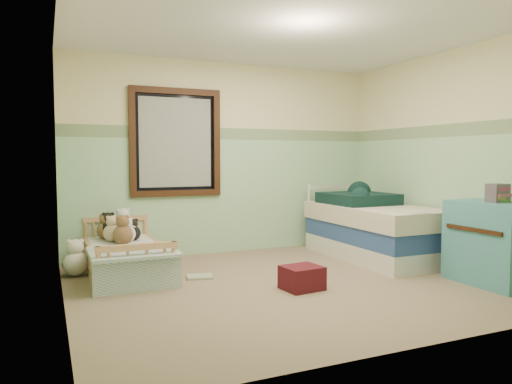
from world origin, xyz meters
name	(u,v)px	position (x,y,z in m)	size (l,w,h in m)	color
floor	(290,284)	(0.00, 0.00, -0.01)	(4.20, 3.60, 0.02)	#80654C
ceiling	(291,28)	(0.00, 0.00, 2.51)	(4.20, 3.60, 0.02)	white
wall_back	(227,158)	(0.00, 1.80, 1.25)	(4.20, 0.04, 2.50)	beige
wall_front	(421,158)	(0.00, -1.80, 1.25)	(4.20, 0.04, 2.50)	beige
wall_left	(61,158)	(-2.10, 0.00, 1.25)	(0.04, 3.60, 2.50)	beige
wall_right	(451,158)	(2.10, 0.00, 1.25)	(0.04, 3.60, 2.50)	beige
wainscot_mint	(228,196)	(0.00, 1.79, 0.75)	(4.20, 0.01, 1.50)	#A7CAAA
border_strip	(227,134)	(0.00, 1.79, 1.57)	(4.20, 0.01, 0.15)	#3B6141
window_frame	(176,142)	(-0.70, 1.76, 1.45)	(1.16, 0.06, 1.36)	black
window_blinds	(176,143)	(-0.70, 1.77, 1.45)	(0.92, 0.01, 1.12)	#ADADA7
toddler_bed_frame	(126,265)	(-1.45, 1.05, 0.10)	(0.76, 1.52, 0.20)	tan
toddler_mattress	(126,251)	(-1.45, 1.05, 0.26)	(0.69, 1.45, 0.12)	white
patchwork_quilt	(133,252)	(-1.45, 0.58, 0.33)	(0.83, 0.76, 0.03)	#6D9CDF
plush_bed_brown	(105,231)	(-1.60, 1.55, 0.41)	(0.20, 0.20, 0.20)	brown
plush_bed_white	(123,228)	(-1.40, 1.55, 0.43)	(0.24, 0.24, 0.24)	silver
plush_bed_tan	(112,233)	(-1.55, 1.33, 0.42)	(0.20, 0.20, 0.20)	beige
plush_bed_dark	(133,233)	(-1.32, 1.33, 0.40)	(0.17, 0.17, 0.17)	black
plush_floor_cream	(76,264)	(-1.95, 1.18, 0.13)	(0.27, 0.27, 0.27)	silver
plush_floor_tan	(118,275)	(-1.59, 0.56, 0.11)	(0.23, 0.23, 0.23)	beige
twin_bed_frame	(375,249)	(1.55, 0.66, 0.11)	(0.93, 1.86, 0.22)	white
twin_boxspring	(375,232)	(1.55, 0.66, 0.33)	(0.93, 1.86, 0.22)	navy
twin_mattress	(375,214)	(1.55, 0.66, 0.55)	(0.97, 1.90, 0.22)	beige
teal_blanket	(358,198)	(1.50, 0.96, 0.73)	(0.79, 0.84, 0.14)	black
dresser	(492,243)	(1.83, -0.82, 0.41)	(0.51, 0.82, 0.82)	teal
book_stack	(498,193)	(1.83, -0.86, 0.91)	(0.18, 0.14, 0.18)	brown
red_pillow	(302,278)	(0.00, -0.24, 0.11)	(0.36, 0.31, 0.22)	maroon
floor_book	(200,277)	(-0.77, 0.57, 0.01)	(0.26, 0.20, 0.02)	#E1C846
extra_plush_0	(123,235)	(-1.46, 1.11, 0.42)	(0.22, 0.22, 0.22)	brown
extra_plush_1	(132,234)	(-1.33, 1.33, 0.39)	(0.15, 0.15, 0.15)	silver
extra_plush_2	(127,234)	(-1.40, 1.23, 0.41)	(0.19, 0.19, 0.19)	silver
extra_plush_3	(108,230)	(-1.57, 1.54, 0.42)	(0.21, 0.21, 0.21)	black
extra_plush_4	(125,235)	(-1.41, 1.27, 0.39)	(0.15, 0.15, 0.15)	brown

